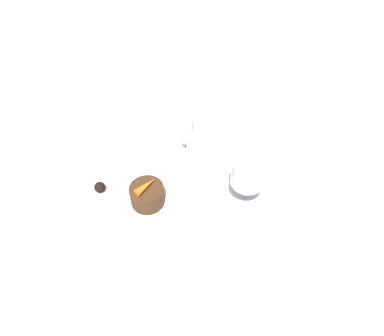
# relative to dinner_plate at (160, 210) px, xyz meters

# --- Properties ---
(ground_plane) EXTENTS (3.00, 3.00, 0.00)m
(ground_plane) POSITION_rel_dinner_plate_xyz_m (0.01, 0.06, -0.01)
(ground_plane) COLOR white
(dinner_plate) EXTENTS (0.24, 0.24, 0.01)m
(dinner_plate) POSITION_rel_dinner_plate_xyz_m (0.00, 0.00, 0.00)
(dinner_plate) COLOR white
(dinner_plate) RESTS_ON ground_plane
(saucer) EXTENTS (0.14, 0.14, 0.01)m
(saucer) POSITION_rel_dinner_plate_xyz_m (-0.21, 0.12, -0.00)
(saucer) COLOR white
(saucer) RESTS_ON ground_plane
(coffee_cup) EXTENTS (0.12, 0.10, 0.05)m
(coffee_cup) POSITION_rel_dinner_plate_xyz_m (-0.21, 0.12, 0.03)
(coffee_cup) COLOR white
(coffee_cup) RESTS_ON saucer
(spoon) EXTENTS (0.03, 0.10, 0.00)m
(spoon) POSITION_rel_dinner_plate_xyz_m (-0.17, 0.12, 0.00)
(spoon) COLOR silver
(spoon) RESTS_ON saucer
(wine_glass) EXTENTS (0.07, 0.07, 0.12)m
(wine_glass) POSITION_rel_dinner_plate_xyz_m (0.04, 0.19, 0.07)
(wine_glass) COLOR silver
(wine_glass) RESTS_ON ground_plane
(fork) EXTENTS (0.02, 0.19, 0.01)m
(fork) POSITION_rel_dinner_plate_xyz_m (-0.16, 0.04, -0.01)
(fork) COLOR silver
(fork) RESTS_ON ground_plane
(dessert_cake) EXTENTS (0.07, 0.07, 0.05)m
(dessert_cake) POSITION_rel_dinner_plate_xyz_m (-0.03, -0.02, 0.03)
(dessert_cake) COLOR #4C2D19
(dessert_cake) RESTS_ON dinner_plate
(carrot_garnish) EXTENTS (0.04, 0.06, 0.02)m
(carrot_garnish) POSITION_rel_dinner_plate_xyz_m (-0.03, -0.02, 0.06)
(carrot_garnish) COLOR orange
(carrot_garnish) RESTS_ON dessert_cake
(chocolate_truffle) EXTENTS (0.03, 0.03, 0.03)m
(chocolate_truffle) POSITION_rel_dinner_plate_xyz_m (-0.11, -0.10, 0.00)
(chocolate_truffle) COLOR black
(chocolate_truffle) RESTS_ON ground_plane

